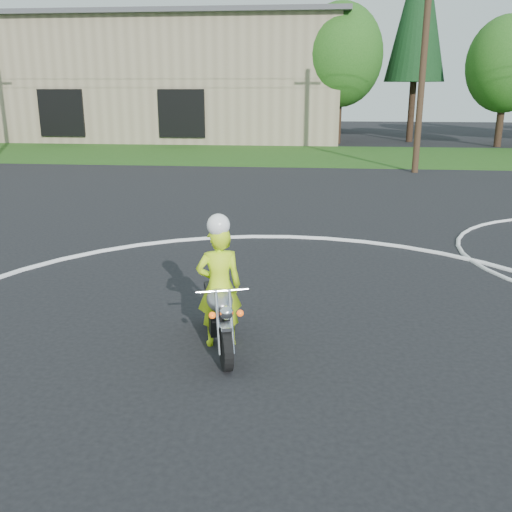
# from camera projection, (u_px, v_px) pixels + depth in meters

# --- Properties ---
(ground) EXTENTS (120.00, 120.00, 0.00)m
(ground) POSITION_uv_depth(u_px,v_px,m) (246.00, 464.00, 5.74)
(ground) COLOR black
(ground) RESTS_ON ground
(grass_strip) EXTENTS (120.00, 10.00, 0.02)m
(grass_strip) POSITION_uv_depth(u_px,v_px,m) (305.00, 155.00, 31.47)
(grass_strip) COLOR #1E4714
(grass_strip) RESTS_ON ground
(course_markings) EXTENTS (19.05, 19.05, 0.12)m
(course_markings) POSITION_uv_depth(u_px,v_px,m) (403.00, 310.00, 9.67)
(course_markings) COLOR silver
(course_markings) RESTS_ON ground
(primary_motorcycle) EXTENTS (0.84, 1.96, 1.06)m
(primary_motorcycle) POSITION_uv_depth(u_px,v_px,m) (219.00, 315.00, 8.14)
(primary_motorcycle) COLOR black
(primary_motorcycle) RESTS_ON ground
(rider_primary_grp) EXTENTS (0.75, 0.60, 1.97)m
(rider_primary_grp) POSITION_uv_depth(u_px,v_px,m) (219.00, 283.00, 8.14)
(rider_primary_grp) COLOR #D1FE1A
(rider_primary_grp) RESTS_ON ground
(warehouse) EXTENTS (41.00, 17.00, 8.30)m
(warehouse) POSITION_uv_depth(u_px,v_px,m) (78.00, 80.00, 44.46)
(warehouse) COLOR tan
(warehouse) RESTS_ON ground
(utility_poles) EXTENTS (41.60, 1.12, 10.00)m
(utility_poles) POSITION_uv_depth(u_px,v_px,m) (424.00, 48.00, 23.78)
(utility_poles) COLOR #473321
(utility_poles) RESTS_ON ground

